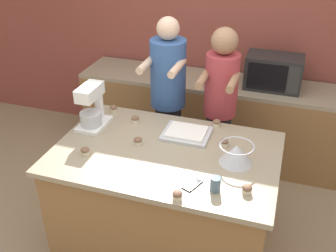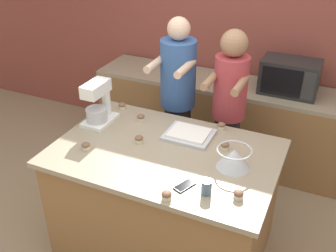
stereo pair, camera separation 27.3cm
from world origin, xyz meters
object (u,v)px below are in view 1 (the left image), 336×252
drinking_glass (215,184)px  cupcake_7 (138,141)px  person_left (168,104)px  cupcake_5 (135,119)px  baking_tray (187,133)px  microwave_oven (274,72)px  cell_phone (192,184)px  cupcake_1 (224,142)px  cupcake_6 (114,108)px  person_right (219,112)px  cupcake_3 (247,189)px  mixing_bowl (236,153)px  cupcake_2 (217,123)px  stand_mixer (92,109)px  cupcake_0 (177,195)px  cupcake_4 (85,151)px

drinking_glass → cupcake_7: size_ratio=1.56×
person_left → cupcake_5: bearing=-104.5°
baking_tray → cupcake_5: size_ratio=5.67×
microwave_oven → cell_phone: bearing=-100.4°
cupcake_1 → cupcake_5: bearing=170.6°
cupcake_1 → cupcake_6: 1.04m
person_right → cupcake_5: 0.78m
drinking_glass → cupcake_3: bearing=11.9°
cupcake_3 → mixing_bowl: bearing=111.9°
cupcake_7 → cupcake_5: bearing=115.6°
microwave_oven → cupcake_2: bearing=-108.7°
stand_mixer → baking_tray: 0.77m
cell_phone → cupcake_0: bearing=-108.5°
person_left → cell_phone: bearing=-64.7°
cupcake_1 → cupcake_4: same height
microwave_oven → cupcake_4: bearing=-123.9°
stand_mixer → cell_phone: bearing=-27.0°
cupcake_4 → person_left: bearing=74.5°
cupcake_3 → cupcake_4: 1.17m
cupcake_0 → cupcake_3: same height
drinking_glass → cupcake_4: drinking_glass is taller
cupcake_2 → cupcake_0: bearing=-92.5°
person_right → baking_tray: (-0.15, -0.55, 0.07)m
cupcake_1 → cupcake_6: (-1.01, 0.25, 0.00)m
mixing_bowl → cupcake_0: size_ratio=3.81×
drinking_glass → cupcake_3: drinking_glass is taller
cupcake_2 → baking_tray: bearing=-131.8°
stand_mixer → drinking_glass: bearing=-24.1°
cupcake_2 → person_right: bearing=97.2°
microwave_oven → cupcake_7: 1.71m
cell_phone → drinking_glass: size_ratio=1.61×
baking_tray → cupcake_4: (-0.62, -0.48, 0.01)m
drinking_glass → cupcake_1: (-0.05, 0.53, -0.02)m
drinking_glass → cupcake_0: (-0.20, -0.15, -0.02)m
stand_mixer → cupcake_6: stand_mixer is taller
baking_tray → microwave_oven: bearing=66.5°
microwave_oven → person_left: bearing=-141.5°
cupcake_6 → cupcake_7: bearing=-47.1°
drinking_glass → cupcake_2: bearing=101.3°
mixing_bowl → cupcake_7: mixing_bowl is taller
baking_tray → cupcake_7: size_ratio=5.67×
cell_phone → drinking_glass: bearing=-3.5°
baking_tray → cupcake_7: (-0.31, -0.24, 0.01)m
cupcake_4 → cupcake_7: 0.39m
person_right → cupcake_1: size_ratio=26.13×
person_right → cupcake_6: size_ratio=26.13×
person_right → cupcake_1: 0.63m
stand_mixer → baking_tray: size_ratio=0.99×
drinking_glass → cupcake_7: bearing=151.9°
drinking_glass → person_right: bearing=100.1°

